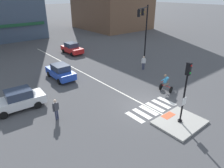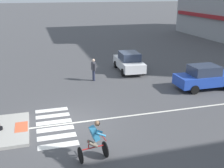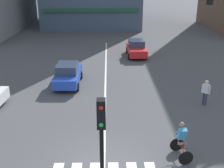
% 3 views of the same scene
% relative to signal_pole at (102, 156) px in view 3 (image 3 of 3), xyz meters
% --- Properties ---
extents(ground_plane, '(300.00, 300.00, 0.00)m').
position_rel_signal_pole_xyz_m(ground_plane, '(0.00, 3.16, -2.83)').
color(ground_plane, '#474749').
extents(signal_pole, '(0.44, 0.38, 4.44)m').
position_rel_signal_pole_xyz_m(signal_pole, '(0.00, 0.00, 0.00)').
color(signal_pole, black).
rests_on(signal_pole, traffic_island).
extents(lane_centre_line, '(0.14, 28.00, 0.01)m').
position_rel_signal_pole_xyz_m(lane_centre_line, '(-0.02, 13.16, -2.82)').
color(lane_centre_line, silver).
rests_on(lane_centre_line, ground).
extents(car_red_eastbound_distant, '(1.90, 4.13, 1.64)m').
position_rel_signal_pole_xyz_m(car_red_eastbound_distant, '(3.05, 20.97, -2.02)').
color(car_red_eastbound_distant, red).
rests_on(car_red_eastbound_distant, ground).
extents(car_blue_westbound_far, '(1.88, 4.12, 1.64)m').
position_rel_signal_pole_xyz_m(car_blue_westbound_far, '(-2.80, 13.00, -2.02)').
color(car_blue_westbound_far, '#2347B7').
rests_on(car_blue_westbound_far, ground).
extents(cyclist, '(0.81, 1.17, 1.68)m').
position_rel_signal_pole_xyz_m(cyclist, '(3.41, 3.89, -1.96)').
color(cyclist, black).
rests_on(cyclist, ground).
extents(pedestrian_waiting_far_side, '(0.44, 0.40, 1.67)m').
position_rel_signal_pole_xyz_m(pedestrian_waiting_far_side, '(6.24, 9.29, -1.85)').
color(pedestrian_waiting_far_side, '#2D334C').
rests_on(pedestrian_waiting_far_side, ground).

